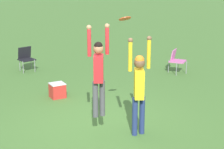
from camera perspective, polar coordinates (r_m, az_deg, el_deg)
ground_plane at (r=8.76m, az=-2.40°, el=-7.99°), size 120.00×120.00×0.00m
person_jumping at (r=7.90m, az=-2.06°, el=0.79°), size 0.52×0.42×2.01m
person_defending at (r=8.00m, az=4.15°, el=-1.46°), size 0.57×0.46×2.18m
frisbee at (r=7.69m, az=1.98°, el=8.50°), size 0.26×0.24×0.11m
camping_chair_0 at (r=13.76m, az=-12.98°, el=2.63°), size 0.58×0.62×0.86m
camping_chair_1 at (r=13.35m, az=9.74°, el=2.35°), size 0.73×0.80×0.81m
cooler_box at (r=10.76m, az=-8.32°, el=-2.40°), size 0.40×0.38×0.42m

